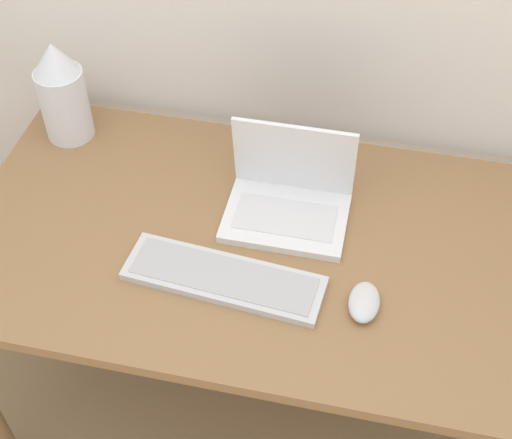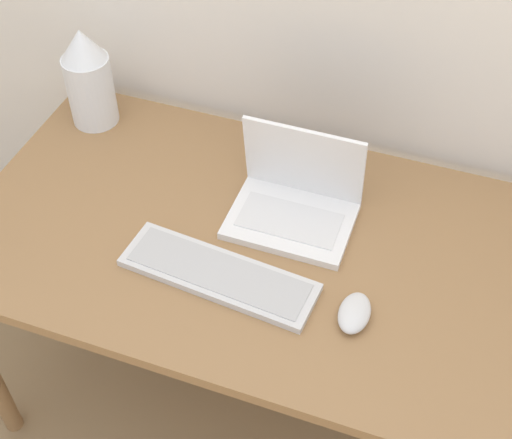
# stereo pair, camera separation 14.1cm
# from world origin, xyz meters

# --- Properties ---
(desk) EXTENTS (1.48, 0.79, 0.72)m
(desk) POSITION_xyz_m (0.00, 0.40, 0.64)
(desk) COLOR olive
(desk) RESTS_ON ground_plane
(laptop) EXTENTS (0.29, 0.22, 0.23)m
(laptop) POSITION_xyz_m (0.02, 0.50, 0.77)
(laptop) COLOR white
(laptop) RESTS_ON desk
(keyboard) EXTENTS (0.46, 0.17, 0.02)m
(keyboard) POSITION_xyz_m (-0.08, 0.25, 0.73)
(keyboard) COLOR silver
(keyboard) RESTS_ON desk
(mouse) EXTENTS (0.07, 0.11, 0.04)m
(mouse) POSITION_xyz_m (0.23, 0.25, 0.73)
(mouse) COLOR silver
(mouse) RESTS_ON desk
(vase) EXTENTS (0.13, 0.13, 0.28)m
(vase) POSITION_xyz_m (-0.61, 0.66, 0.85)
(vase) COLOR white
(vase) RESTS_ON desk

